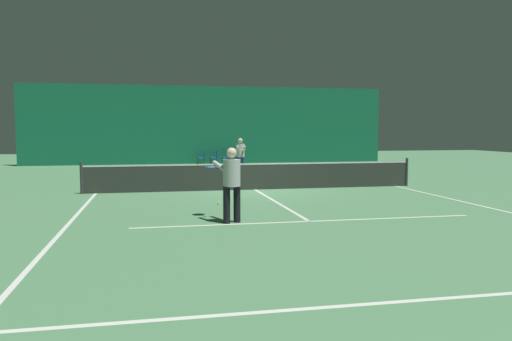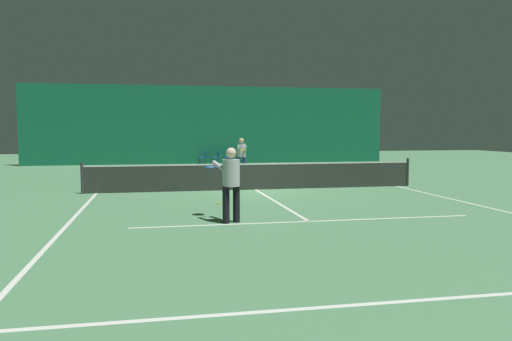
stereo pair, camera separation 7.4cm
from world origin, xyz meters
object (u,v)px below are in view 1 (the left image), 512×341
player_near (231,179)px  courtside_chair_0 (202,156)px  courtside_chair_3 (240,156)px  tennis_ball (218,203)px  tennis_net (255,175)px  player_far (240,154)px  courtside_chair_1 (215,156)px  courtside_chair_2 (227,156)px

player_near → courtside_chair_0: 19.92m
courtside_chair_3 → tennis_ball: 17.34m
tennis_net → courtside_chair_3: tennis_net is taller
player_far → courtside_chair_0: size_ratio=2.09×
player_far → tennis_net: bearing=1.1°
player_near → courtside_chair_0: bearing=-23.9°
courtside_chair_1 → courtside_chair_3: (1.58, 0.00, 0.00)m
player_far → tennis_ball: 9.38m
tennis_net → player_far: size_ratio=6.83×
tennis_net → tennis_ball: (-1.75, -3.25, -0.48)m
courtside_chair_2 → tennis_ball: 17.19m
tennis_net → courtside_chair_2: size_ratio=14.29×
courtside_chair_3 → courtside_chair_2: bearing=-90.0°
courtside_chair_2 → tennis_ball: courtside_chair_2 is taller
tennis_net → player_near: 6.45m
courtside_chair_3 → tennis_ball: size_ratio=12.73×
courtside_chair_1 → tennis_ball: 17.08m
courtside_chair_0 → tennis_ball: size_ratio=12.73×
player_far → courtside_chair_3: size_ratio=2.09×
courtside_chair_0 → player_far: bearing=7.5°
player_near → courtside_chair_3: player_near is taller
player_near → courtside_chair_1: (2.07, 19.88, -0.53)m
player_far → courtside_chair_3: (1.33, 7.91, -0.54)m
courtside_chair_0 → courtside_chair_2: same height
player_far → courtside_chair_0: bearing=-166.7°
tennis_net → courtside_chair_0: tennis_net is taller
player_near → courtside_chair_1: bearing=-26.2°
courtside_chair_0 → tennis_ball: courtside_chair_0 is taller
courtside_chair_1 → player_near: bearing=-5.9°
courtside_chair_0 → tennis_ball: (-1.20, -16.96, -0.45)m
player_far → courtside_chair_0: (-1.04, 7.91, -0.54)m
courtside_chair_0 → courtside_chair_1: size_ratio=1.00×
tennis_net → player_near: player_near is taller
player_far → courtside_chair_3: player_far is taller
courtside_chair_0 → courtside_chair_3: bearing=90.0°
tennis_net → tennis_ball: 3.72m
player_near → tennis_net: bearing=-36.8°
courtside_chair_1 → tennis_ball: courtside_chair_1 is taller
courtside_chair_3 → courtside_chair_1: bearing=-90.0°
player_far → courtside_chair_2: (0.54, 7.91, -0.54)m
tennis_net → courtside_chair_1: 13.72m
tennis_net → courtside_chair_0: size_ratio=14.29×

